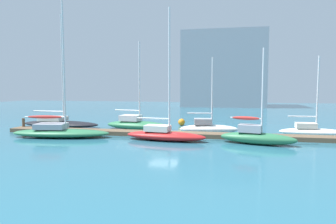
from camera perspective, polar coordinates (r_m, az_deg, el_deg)
The scene contains 12 objects.
ground_plane at distance 26.61m, azimuth -0.84°, elevation -4.66°, with size 120.00×120.00×0.00m, color #286075.
dock_pier at distance 26.57m, azimuth -0.84°, elevation -4.25°, with size 30.36×1.64×0.38m, color brown.
dock_piling_near_end at distance 33.43m, azimuth -26.22°, elevation -2.14°, with size 0.28×0.28×1.23m, color brown.
sailboat_0 at distance 34.41m, azimuth -20.30°, elevation -1.94°, with size 9.09×3.15×12.12m.
sailboat_1 at distance 27.50m, azimuth -20.30°, elevation -3.42°, with size 8.83×3.55×13.52m.
sailboat_2 at distance 30.62m, azimuth -6.21°, elevation -2.31°, with size 7.01×3.17×8.99m.
sailboat_3 at distance 24.31m, azimuth -0.69°, elevation -4.24°, with size 6.94×2.52×10.75m.
sailboat_4 at distance 28.01m, azimuth 7.78°, elevation -3.03°, with size 5.65×2.17×7.17m.
sailboat_5 at distance 23.77m, azimuth 16.77°, elevation -4.49°, with size 5.94×2.79×7.34m.
sailboat_6 at distance 29.35m, azimuth 26.11°, elevation -3.29°, with size 5.75×1.76×7.16m.
mooring_buoy_orange at distance 33.70m, azimuth 2.65°, elevation -1.96°, with size 0.79×0.79×0.79m, color orange.
harbor_building_distant at distance 70.05m, azimuth 10.68°, elevation 7.98°, with size 18.15×13.47×16.62m, color #9399A3.
Camera 1 is at (5.46, -25.66, 4.40)m, focal length 31.43 mm.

